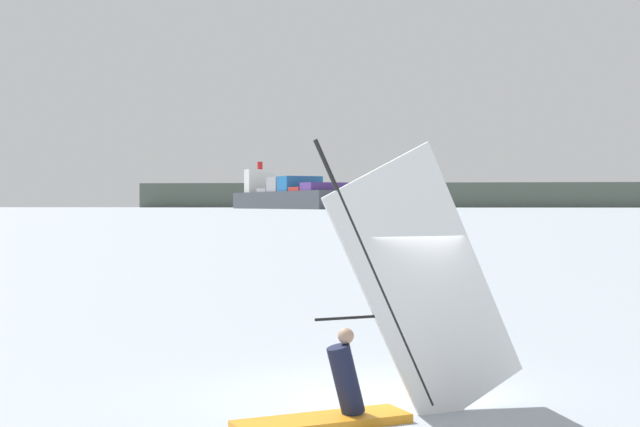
% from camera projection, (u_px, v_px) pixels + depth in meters
% --- Properties ---
extents(ground_plane, '(4000.00, 4000.00, 0.00)m').
position_uv_depth(ground_plane, '(372.00, 400.00, 13.07)').
color(ground_plane, '#9EA8B2').
extents(windsurfer, '(4.23, 2.04, 4.10)m').
position_uv_depth(windsurfer, '(382.00, 341.00, 11.91)').
color(windsurfer, orange).
rests_on(windsurfer, ground_plane).
extents(cargo_ship, '(91.14, 156.03, 35.91)m').
position_uv_depth(cargo_ship, '(290.00, 196.00, 616.51)').
color(cargo_ship, '#3F444C').
rests_on(cargo_ship, ground_plane).
extents(distant_headland, '(816.23, 552.46, 25.75)m').
position_uv_depth(distant_headland, '(485.00, 197.00, 1116.26)').
color(distant_headland, '#4C564C').
rests_on(distant_headland, ground_plane).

